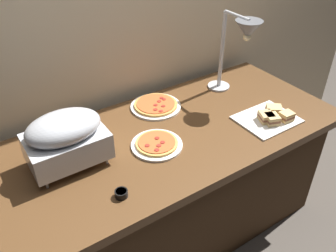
% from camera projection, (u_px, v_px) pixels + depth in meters
% --- Properties ---
extents(ground_plane, '(8.00, 8.00, 0.00)m').
position_uv_depth(ground_plane, '(171.00, 226.00, 2.31)').
color(ground_plane, '#4C443D').
extents(back_wall, '(4.40, 0.04, 2.40)m').
position_uv_depth(back_wall, '(122.00, 24.00, 1.96)').
color(back_wall, '#C6B593').
rests_on(back_wall, ground_plane).
extents(buffet_table, '(1.90, 0.84, 0.76)m').
position_uv_depth(buffet_table, '(171.00, 183.00, 2.09)').
color(buffet_table, brown).
rests_on(buffet_table, ground_plane).
extents(chafing_dish, '(0.36, 0.24, 0.27)m').
position_uv_depth(chafing_dish, '(65.00, 137.00, 1.58)').
color(chafing_dish, '#B7BABF').
rests_on(chafing_dish, buffet_table).
extents(heat_lamp, '(0.15, 0.34, 0.50)m').
position_uv_depth(heat_lamp, '(242.00, 37.00, 1.96)').
color(heat_lamp, '#B7BABF').
rests_on(heat_lamp, buffet_table).
extents(pizza_plate_front, '(0.26, 0.26, 0.03)m').
position_uv_depth(pizza_plate_front, '(157.00, 144.00, 1.77)').
color(pizza_plate_front, white).
rests_on(pizza_plate_front, buffet_table).
extents(pizza_plate_center, '(0.30, 0.30, 0.03)m').
position_uv_depth(pizza_plate_center, '(156.00, 105.00, 2.07)').
color(pizza_plate_center, white).
rests_on(pizza_plate_center, buffet_table).
extents(sandwich_platter, '(0.32, 0.26, 0.06)m').
position_uv_depth(sandwich_platter, '(271.00, 117.00, 1.96)').
color(sandwich_platter, white).
rests_on(sandwich_platter, buffet_table).
extents(sauce_cup_near, '(0.06, 0.06, 0.03)m').
position_uv_depth(sauce_cup_near, '(121.00, 193.00, 1.49)').
color(sauce_cup_near, black).
rests_on(sauce_cup_near, buffet_table).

